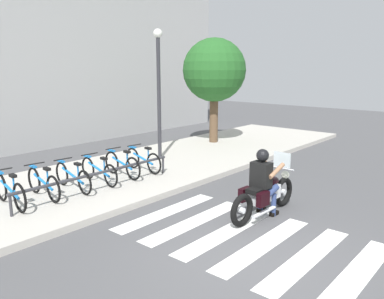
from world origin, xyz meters
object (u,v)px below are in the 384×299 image
(bicycle_2, at_px, (73,177))
(street_lamp, at_px, (159,83))
(bicycle_4, at_px, (122,164))
(bike_rack, at_px, (99,174))
(rider, at_px, (263,178))
(motorcycle, at_px, (265,194))
(bicycle_0, at_px, (10,191))
(bicycle_1, at_px, (43,183))
(bicycle_5, at_px, (143,160))
(tree_near_rack, at_px, (214,71))
(bicycle_3, at_px, (99,170))

(bicycle_2, xyz_separation_m, street_lamp, (3.73, 0.78, 2.08))
(bicycle_4, bearing_deg, bike_rack, -154.03)
(bike_rack, bearing_deg, rider, -68.13)
(motorcycle, bearing_deg, bicycle_0, 129.39)
(bicycle_1, height_order, street_lamp, street_lamp)
(street_lamp, bearing_deg, bicycle_2, -168.13)
(bicycle_5, relative_size, bike_rack, 0.36)
(bicycle_4, xyz_separation_m, tree_near_rack, (5.59, 1.18, 2.42))
(rider, distance_m, bicycle_5, 4.20)
(bicycle_2, xyz_separation_m, tree_near_rack, (7.11, 1.18, 2.43))
(bicycle_1, distance_m, bicycle_2, 0.76)
(bicycle_2, bearing_deg, bicycle_3, -0.00)
(bicycle_1, relative_size, tree_near_rack, 0.39)
(bicycle_0, bearing_deg, motorcycle, -50.61)
(bicycle_2, distance_m, bike_rack, 0.68)
(street_lamp, xyz_separation_m, tree_near_rack, (3.38, 0.40, 0.36))
(bike_rack, distance_m, tree_near_rack, 7.34)
(bicycle_5, bearing_deg, bicycle_4, -179.96)
(motorcycle, relative_size, tree_near_rack, 0.54)
(bicycle_1, bearing_deg, motorcycle, -57.42)
(bicycle_3, distance_m, street_lamp, 3.71)
(bicycle_3, bearing_deg, bicycle_0, -179.97)
(street_lamp, bearing_deg, motorcycle, -110.27)
(rider, xyz_separation_m, bicycle_1, (-2.58, 4.16, -0.34))
(street_lamp, bearing_deg, bike_rack, -158.21)
(bicycle_5, distance_m, bike_rack, 1.98)
(rider, bearing_deg, bicycle_1, 121.86)
(bike_rack, bearing_deg, bicycle_0, 163.70)
(bicycle_0, bearing_deg, bicycle_5, 0.01)
(bicycle_4, relative_size, bike_rack, 0.36)
(motorcycle, height_order, bike_rack, motorcycle)
(tree_near_rack, bearing_deg, motorcycle, -134.25)
(rider, xyz_separation_m, bicycle_0, (-3.34, 4.16, -0.34))
(tree_near_rack, bearing_deg, bicycle_3, -169.45)
(bicycle_0, height_order, bicycle_3, bicycle_0)
(bicycle_3, xyz_separation_m, bicycle_5, (1.52, -0.00, 0.01))
(bicycle_0, height_order, bicycle_5, bicycle_0)
(bicycle_1, distance_m, tree_near_rack, 8.32)
(bicycle_1, bearing_deg, bicycle_5, 0.01)
(bike_rack, bearing_deg, motorcycle, -67.13)
(bicycle_5, xyz_separation_m, bike_rack, (-1.90, -0.55, 0.08))
(bicycle_1, height_order, bike_rack, bicycle_1)
(rider, height_order, bicycle_0, rider)
(bicycle_2, height_order, bicycle_5, bicycle_5)
(rider, distance_m, bicycle_4, 4.18)
(bicycle_5, distance_m, street_lamp, 2.65)
(bicycle_4, bearing_deg, rider, -85.76)
(bicycle_0, height_order, bicycle_4, bicycle_0)
(motorcycle, relative_size, bicycle_4, 1.41)
(bicycle_1, xyz_separation_m, bicycle_4, (2.28, -0.00, 0.00))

